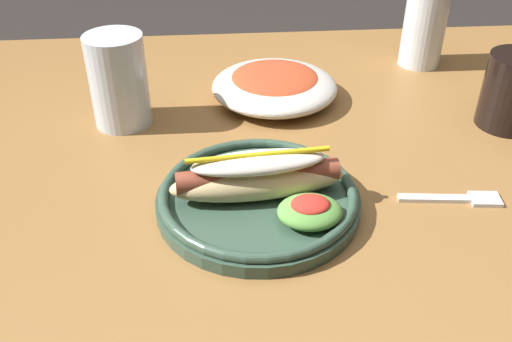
% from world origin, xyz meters
% --- Properties ---
extents(dining_table, '(1.15, 0.81, 0.74)m').
position_xyz_m(dining_table, '(0.00, 0.00, 0.63)').
color(dining_table, olive).
rests_on(dining_table, ground_plane).
extents(hot_dog_plate, '(0.24, 0.24, 0.08)m').
position_xyz_m(hot_dog_plate, '(-0.07, -0.15, 0.76)').
color(hot_dog_plate, '#334C3D').
rests_on(hot_dog_plate, dining_table).
extents(fork, '(0.12, 0.03, 0.00)m').
position_xyz_m(fork, '(0.17, -0.16, 0.74)').
color(fork, silver).
rests_on(fork, dining_table).
extents(water_cup, '(0.08, 0.08, 0.13)m').
position_xyz_m(water_cup, '(-0.25, 0.07, 0.81)').
color(water_cup, silver).
rests_on(water_cup, dining_table).
extents(glass_bottle, '(0.07, 0.07, 0.24)m').
position_xyz_m(glass_bottle, '(0.25, 0.24, 0.83)').
color(glass_bottle, silver).
rests_on(glass_bottle, dining_table).
extents(side_bowl, '(0.19, 0.19, 0.05)m').
position_xyz_m(side_bowl, '(-0.02, 0.12, 0.76)').
color(side_bowl, silver).
rests_on(side_bowl, dining_table).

